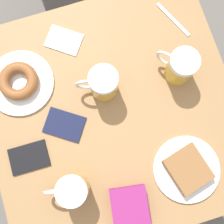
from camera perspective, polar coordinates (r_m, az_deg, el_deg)
ground_plane at (r=1.80m, az=0.00°, el=-4.30°), size 8.00×8.00×0.00m
table at (r=1.12m, az=0.00°, el=-0.82°), size 0.84×0.84×0.76m
plate_with_cake at (r=1.04m, az=13.60°, el=-10.11°), size 0.22×0.22×0.04m
plate_with_donut at (r=1.09m, az=-16.62°, el=5.28°), size 0.23×0.23×0.05m
beer_mug_left at (r=0.98m, az=-7.23°, el=-13.96°), size 0.14×0.09×0.13m
beer_mug_center at (r=1.04m, az=12.37°, el=8.16°), size 0.11×0.12×0.13m
beer_mug_right at (r=1.00m, az=-1.74°, el=5.20°), size 0.14×0.09×0.13m
napkin_folded at (r=1.13m, az=-8.77°, el=12.81°), size 0.15×0.14×0.00m
fork at (r=1.17m, az=11.12°, el=16.25°), size 0.08×0.15×0.00m
passport_near_edge at (r=1.06m, az=-14.93°, el=-8.04°), size 0.13×0.09×0.01m
passport_far_edge at (r=1.05m, az=-8.69°, el=-2.31°), size 0.15×0.14×0.01m
blue_pouch at (r=1.01m, az=3.22°, el=-16.86°), size 0.13×0.14×0.05m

